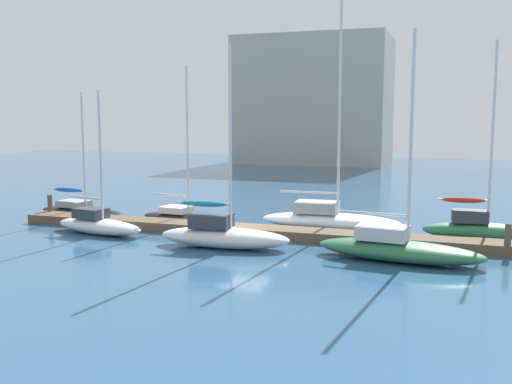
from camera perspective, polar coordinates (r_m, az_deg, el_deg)
name	(u,v)px	position (r m, az deg, el deg)	size (l,w,h in m)	color
ground_plane	(243,235)	(29.81, -1.24, -4.29)	(120.00, 120.00, 0.00)	#2D567A
dock_pier	(243,231)	(29.76, -1.24, -3.82)	(25.64, 1.63, 0.50)	brown
dock_piling_near_end	(50,207)	(36.34, -19.60, -1.42)	(0.28, 0.28, 1.47)	brown
dock_piling_far_end	(508,241)	(27.38, 23.53, -4.40)	(0.28, 0.28, 1.47)	brown
sailboat_0	(81,209)	(36.95, -16.88, -1.62)	(6.18, 2.38, 7.49)	black
sailboat_1	(98,224)	(31.24, -15.28, -3.02)	(5.66, 2.56, 7.38)	white
sailboat_2	(184,215)	(33.47, -7.14, -2.28)	(5.67, 2.47, 8.88)	black
sailboat_3	(222,234)	(27.02, -3.32, -4.12)	(6.34, 2.28, 9.28)	white
sailboat_4	(329,218)	(31.47, 7.19, -2.54)	(7.67, 2.43, 12.73)	white
sailboat_5	(397,247)	(25.22, 13.70, -5.30)	(7.21, 2.84, 9.56)	#2D7047
sailboat_6	(480,227)	(30.49, 21.15, -3.26)	(5.68, 1.85, 9.63)	#2D7047
mooring_buoy_orange	(334,212)	(35.31, 7.70, -1.97)	(0.65, 0.65, 0.65)	orange
harbor_building_distant	(315,101)	(77.33, 5.79, 8.90)	(19.17, 12.94, 16.13)	#ADA89E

